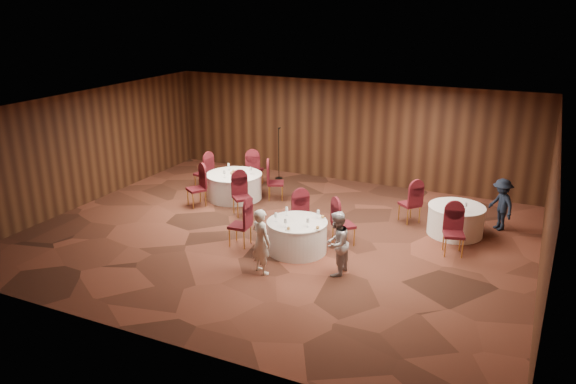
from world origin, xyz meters
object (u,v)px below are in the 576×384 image
at_px(mic_stand, 279,163).
at_px(table_main, 297,236).
at_px(table_right, 456,220).
at_px(woman_a, 261,241).
at_px(table_left, 234,186).
at_px(woman_b, 337,244).
at_px(man_c, 501,204).

bearing_deg(mic_stand, table_main, -59.83).
relative_size(table_right, woman_a, 0.95).
height_order(mic_stand, woman_a, mic_stand).
height_order(table_main, table_left, same).
bearing_deg(mic_stand, table_left, -98.49).
xyz_separation_m(table_left, woman_a, (2.95, -3.92, 0.35)).
bearing_deg(woman_a, woman_b, -131.04).
bearing_deg(woman_a, man_c, -106.69).
relative_size(table_right, man_c, 1.03).
distance_m(table_main, table_left, 4.12).
bearing_deg(mic_stand, woman_b, -53.98).
distance_m(mic_stand, woman_b, 6.93).
xyz_separation_m(table_left, man_c, (7.32, 0.78, 0.30)).
bearing_deg(table_left, woman_a, -53.07).
distance_m(table_left, man_c, 7.37).
bearing_deg(table_left, man_c, 6.10).
xyz_separation_m(table_left, table_right, (6.36, -0.02, 0.00)).
xyz_separation_m(table_left, woman_b, (4.42, -3.31, 0.33)).
height_order(table_left, mic_stand, mic_stand).
bearing_deg(table_right, mic_stand, 158.95).
bearing_deg(table_left, table_main, -39.19).
height_order(table_main, man_c, man_c).
distance_m(table_main, woman_a, 1.39).
distance_m(table_left, woman_b, 5.53).
height_order(table_right, man_c, man_c).
distance_m(table_left, table_right, 6.36).
distance_m(table_left, woman_a, 4.92).
bearing_deg(table_right, table_left, 179.84).
bearing_deg(man_c, woman_a, -82.25).
xyz_separation_m(table_main, woman_b, (1.22, -0.70, 0.33)).
bearing_deg(table_main, mic_stand, 120.17).
distance_m(table_left, mic_stand, 2.33).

